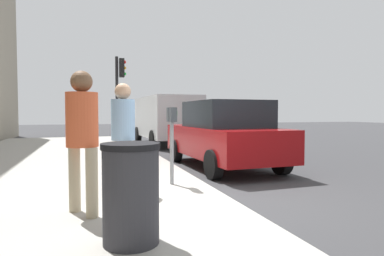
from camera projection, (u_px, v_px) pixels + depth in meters
name	position (u px, v px, depth m)	size (l,w,h in m)	color
ground_plane	(218.00, 199.00, 5.66)	(80.00, 80.00, 0.00)	#38383A
sidewalk_slab	(22.00, 210.00, 4.76)	(28.00, 6.00, 0.15)	#A8A59E
parking_meter	(172.00, 129.00, 6.09)	(0.36, 0.12, 1.41)	gray
pedestrian_at_meter	(123.00, 127.00, 5.56)	(0.53, 0.39, 1.80)	tan
pedestrian_bystander	(82.00, 129.00, 4.26)	(0.49, 0.40, 1.85)	tan
parked_sedan_near	(223.00, 134.00, 8.86)	(4.46, 2.09, 1.77)	maroon
parked_van_far	(165.00, 117.00, 15.44)	(5.27, 2.27, 2.18)	silver
traffic_signal	(119.00, 86.00, 13.63)	(0.24, 0.44, 3.60)	black
trash_bin	(131.00, 193.00, 3.34)	(0.59, 0.59, 1.01)	#2D2D33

